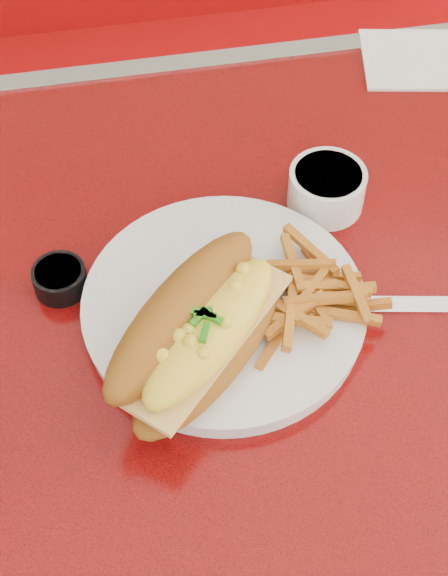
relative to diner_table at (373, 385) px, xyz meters
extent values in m
plane|color=silver|center=(0.00, 0.00, -0.61)|extent=(8.00, 8.00, 0.00)
cube|color=red|center=(0.00, 0.00, 0.14)|extent=(1.20, 0.80, 0.04)
cube|color=silver|center=(0.00, 0.40, 0.14)|extent=(1.22, 0.03, 0.04)
cylinder|color=silver|center=(0.00, 0.00, -0.24)|extent=(0.09, 0.09, 0.72)
cylinder|color=silver|center=(0.00, 0.00, -0.59)|extent=(0.52, 0.52, 0.03)
cube|color=#9B0A0C|center=(0.00, 0.78, -0.38)|extent=(1.20, 0.50, 0.45)
cylinder|color=silver|center=(-0.17, 0.02, 0.17)|extent=(0.28, 0.28, 0.02)
cylinder|color=silver|center=(-0.17, 0.02, 0.18)|extent=(0.28, 0.28, 0.00)
ellipsoid|color=#8F5417|center=(-0.19, -0.04, 0.20)|extent=(0.19, 0.20, 0.04)
cube|color=#E7BB67|center=(-0.19, -0.04, 0.22)|extent=(0.17, 0.17, 0.01)
ellipsoid|color=yellow|center=(-0.19, -0.04, 0.23)|extent=(0.16, 0.17, 0.04)
ellipsoid|color=#8F5417|center=(-0.21, -0.02, 0.23)|extent=(0.20, 0.20, 0.08)
cube|color=silver|center=(-0.11, -0.01, 0.18)|extent=(0.04, 0.13, 0.00)
cube|color=silver|center=(-0.12, 0.07, 0.18)|extent=(0.03, 0.04, 0.00)
cylinder|color=silver|center=(-0.04, 0.14, 0.18)|extent=(0.09, 0.09, 0.04)
cylinder|color=black|center=(-0.04, 0.14, 0.20)|extent=(0.08, 0.08, 0.01)
cylinder|color=black|center=(-0.32, 0.08, 0.17)|extent=(0.06, 0.06, 0.03)
cylinder|color=#D86F4E|center=(-0.32, 0.08, 0.18)|extent=(0.05, 0.05, 0.01)
cube|color=silver|center=(0.04, -0.01, 0.16)|extent=(0.15, 0.05, 0.00)
cube|color=white|center=(0.13, 0.35, 0.16)|extent=(0.14, 0.14, 0.00)
camera|label=1|loc=(-0.25, -0.42, 0.79)|focal=50.00mm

